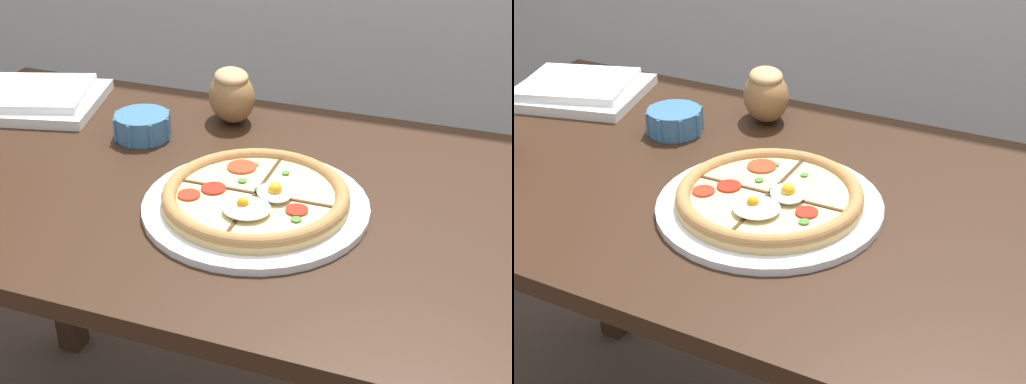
{
  "view_description": "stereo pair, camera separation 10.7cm",
  "coord_description": "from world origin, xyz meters",
  "views": [
    {
      "loc": [
        0.32,
        -0.93,
        1.33
      ],
      "look_at": [
        0.0,
        -0.06,
        0.8
      ],
      "focal_mm": 50.0,
      "sensor_mm": 36.0,
      "label": 1
    },
    {
      "loc": [
        0.42,
        -0.89,
        1.33
      ],
      "look_at": [
        0.0,
        -0.06,
        0.8
      ],
      "focal_mm": 50.0,
      "sensor_mm": 36.0,
      "label": 2
    }
  ],
  "objects": [
    {
      "name": "pizza",
      "position": [
        0.0,
        -0.06,
        0.79
      ],
      "size": [
        0.34,
        0.34,
        0.05
      ],
      "color": "white",
      "rests_on": "dining_table"
    },
    {
      "name": "dining_table",
      "position": [
        0.0,
        0.0,
        0.66
      ],
      "size": [
        1.42,
        0.71,
        0.77
      ],
      "color": "#331E11",
      "rests_on": "ground_plane"
    },
    {
      "name": "bread_piece_mid",
      "position": [
        -0.16,
        0.24,
        0.83
      ],
      "size": [
        0.14,
        0.14,
        0.1
      ],
      "rotation": [
        0.0,
        0.0,
        2.19
      ],
      "color": "olive",
      "rests_on": "dining_table"
    },
    {
      "name": "ramekin_bowl",
      "position": [
        -0.28,
        0.11,
        0.8
      ],
      "size": [
        0.11,
        0.11,
        0.05
      ],
      "color": "teal",
      "rests_on": "dining_table"
    },
    {
      "name": "napkin_folded",
      "position": [
        -0.56,
        0.17,
        0.79
      ],
      "size": [
        0.3,
        0.28,
        0.04
      ],
      "rotation": [
        0.0,
        0.0,
        0.24
      ],
      "color": "white",
      "rests_on": "dining_table"
    }
  ]
}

